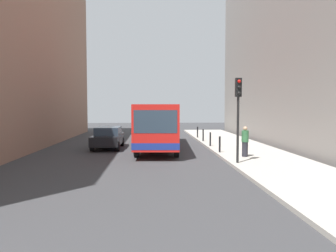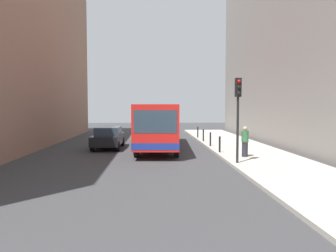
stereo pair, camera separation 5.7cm
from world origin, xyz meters
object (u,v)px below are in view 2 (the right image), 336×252
bus (159,123)px  traffic_light (238,104)px  bollard_near (220,144)px  bollard_far (203,135)px  car_beside_bus (108,137)px  pedestrian_near_signal (245,142)px  bollard_farthest (198,132)px  car_behind_bus (164,128)px  bollard_mid (210,139)px

bus → traffic_light: traffic_light is taller
bollard_near → bollard_far: bearing=90.0°
car_beside_bus → pedestrian_near_signal: pedestrian_near_signal is taller
bollard_far → bollard_farthest: 3.13m
car_behind_bus → traffic_light: size_ratio=1.10×
car_beside_bus → bollard_mid: 7.07m
car_beside_bus → car_behind_bus: same height
bus → bollard_far: size_ratio=11.72×
car_behind_bus → bollard_mid: bearing=111.1°
car_behind_bus → bollard_mid: car_behind_bus is taller
car_behind_bus → pedestrian_near_signal: pedestrian_near_signal is taller
bus → bollard_near: bearing=140.9°
car_beside_bus → bollard_farthest: size_ratio=4.66×
bus → bollard_farthest: bus is taller
bollard_mid → bollard_far: bearing=90.0°
bus → traffic_light: bearing=120.9°
bollard_farthest → pedestrian_near_signal: bearing=-84.8°
car_beside_bus → bollard_mid: (7.06, -0.27, -0.16)m
bollard_far → traffic_light: bearing=-89.4°
car_behind_bus → bollard_near: (2.88, -12.70, -0.16)m
traffic_light → bollard_mid: size_ratio=4.32×
car_beside_bus → traffic_light: traffic_light is taller
car_behind_bus → bollard_farthest: (2.88, -3.31, -0.16)m
pedestrian_near_signal → bus: bearing=-107.2°
traffic_light → bollard_mid: traffic_light is taller
traffic_light → bollard_farthest: (-0.10, 13.08, -2.38)m
bollard_mid → car_behind_bus: bearing=106.8°
bus → bollard_near: bus is taller
car_behind_bus → bollard_farthest: 4.39m
car_beside_bus → traffic_light: size_ratio=1.08×
car_behind_bus → bollard_far: car_behind_bus is taller
bollard_mid → bollard_farthest: same height
bus → bollard_near: 4.95m
bollard_mid → pedestrian_near_signal: 5.01m
bus → bollard_farthest: (3.59, 6.16, -1.10)m
bus → pedestrian_near_signal: bearing=135.5°
car_beside_bus → bollard_near: car_beside_bus is taller
car_beside_bus → bollard_far: 7.62m
car_beside_bus → bollard_near: 7.84m
bollard_far → pedestrian_near_signal: 8.10m
car_behind_bus → traffic_light: (2.98, -16.38, 2.22)m
car_behind_bus → bollard_farthest: bearing=135.4°
bollard_far → bollard_farthest: size_ratio=1.00×
bollard_near → bollard_far: 6.26m
pedestrian_near_signal → bollard_near: bearing=-120.0°
traffic_light → bollard_mid: (-0.10, 6.81, -2.38)m
car_beside_bus → traffic_light: (7.16, -7.09, 2.22)m
car_beside_bus → traffic_light: 10.32m
car_behind_bus → bollard_mid: size_ratio=4.76×
bollard_mid → pedestrian_near_signal: bearing=-78.3°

